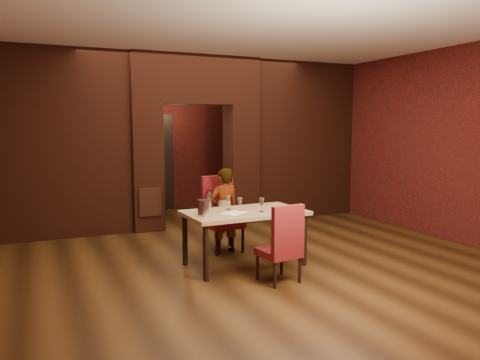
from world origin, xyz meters
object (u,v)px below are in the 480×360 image
object	(u,v)px
chair_near	(279,243)
person_seated	(224,211)
wine_glass_b	(240,204)
water_bottle	(209,202)
wine_glass_a	(228,203)
chair_far	(223,214)
wine_glass_c	(261,205)
wine_bucket	(204,208)
dining_table	(245,238)
potted_plant	(278,234)

from	to	relation	value
chair_near	person_seated	size ratio (longest dim) A/B	0.76
wine_glass_b	water_bottle	size ratio (longest dim) A/B	0.65
person_seated	wine_glass_a	distance (m)	0.58
water_bottle	chair_far	bearing A→B (deg)	55.75
wine_glass_c	wine_bucket	xyz separation A→B (m)	(-0.80, 0.02, 0.01)
dining_table	chair_far	bearing A→B (deg)	86.46
potted_plant	wine_glass_a	bearing A→B (deg)	-152.50
wine_glass_b	potted_plant	world-z (taller)	wine_glass_b
person_seated	dining_table	bearing A→B (deg)	85.25
wine_bucket	water_bottle	size ratio (longest dim) A/B	0.75
wine_glass_b	wine_bucket	distance (m)	0.58
chair_far	chair_near	distance (m)	1.59
wine_glass_c	potted_plant	bearing A→B (deg)	50.30
chair_far	potted_plant	distance (m)	1.00
wine_bucket	dining_table	bearing A→B (deg)	11.53
chair_near	wine_bucket	size ratio (longest dim) A/B	4.60
wine_glass_b	water_bottle	world-z (taller)	water_bottle
wine_glass_b	potted_plant	bearing A→B (deg)	36.69
chair_far	wine_bucket	xyz separation A→B (m)	(-0.64, -0.93, 0.29)
water_bottle	potted_plant	bearing A→B (deg)	25.80
wine_glass_b	wine_bucket	bearing A→B (deg)	-165.34
person_seated	potted_plant	bearing A→B (deg)	177.37
wine_glass_c	wine_glass_b	bearing A→B (deg)	144.94
wine_glass_c	wine_bucket	world-z (taller)	wine_bucket
dining_table	person_seated	size ratio (longest dim) A/B	1.26
wine_glass_b	wine_glass_c	xyz separation A→B (m)	(0.24, -0.17, 0.00)
chair_near	wine_glass_a	world-z (taller)	chair_near
wine_glass_a	wine_glass_c	world-z (taller)	wine_glass_a
chair_near	wine_glass_b	xyz separation A→B (m)	(-0.16, 0.80, 0.36)
wine_glass_a	person_seated	bearing A→B (deg)	73.99
water_bottle	wine_glass_a	bearing A→B (deg)	19.54
person_seated	wine_glass_a	bearing A→B (deg)	68.49
person_seated	potted_plant	size ratio (longest dim) A/B	3.46
chair_near	wine_glass_c	size ratio (longest dim) A/B	5.24
chair_near	person_seated	distance (m)	1.51
person_seated	chair_near	bearing A→B (deg)	88.70
person_seated	wine_glass_a	world-z (taller)	person_seated
chair_far	wine_glass_b	size ratio (longest dim) A/B	6.27
chair_near	wine_glass_a	bearing A→B (deg)	-82.18
person_seated	potted_plant	distance (m)	1.05
potted_plant	wine_bucket	bearing A→B (deg)	-150.26
wine_glass_a	chair_far	bearing A→B (deg)	74.04
person_seated	wine_glass_a	size ratio (longest dim) A/B	6.88
wine_bucket	potted_plant	size ratio (longest dim) A/B	0.57
chair_near	chair_far	bearing A→B (deg)	-94.09
chair_far	wine_glass_a	xyz separation A→B (m)	(-0.17, -0.61, 0.28)
chair_near	wine_glass_b	size ratio (longest dim) A/B	5.35
dining_table	person_seated	distance (m)	0.77
wine_glass_b	person_seated	bearing A→B (deg)	85.69
chair_far	chair_near	world-z (taller)	chair_far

